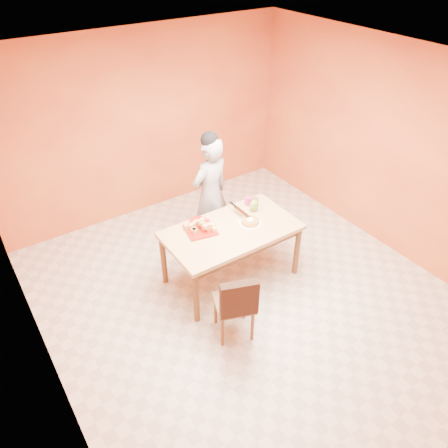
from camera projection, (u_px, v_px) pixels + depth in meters
floor at (246, 296)px, 5.35m from camera, size 5.00×5.00×0.00m
ceiling at (255, 72)px, 3.79m from camera, size 5.00×5.00×0.00m
wall_back at (146, 125)px, 6.27m from camera, size 4.50×0.00×4.50m
wall_left at (27, 286)px, 3.55m from camera, size 0.00×5.00×5.00m
wall_right at (390, 150)px, 5.60m from camera, size 0.00×5.00×5.00m
dining_table at (231, 235)px, 5.25m from camera, size 1.60×0.90×0.76m
dining_chair at (235, 302)px, 4.62m from camera, size 0.54×0.60×0.89m
pastry_pile at (200, 226)px, 5.13m from camera, size 0.30×0.30×0.10m
person at (210, 194)px, 5.77m from camera, size 0.64×0.48×1.60m
pastry_platter at (200, 230)px, 5.17m from camera, size 0.40×0.40×0.02m
red_dinner_plate at (198, 221)px, 5.32m from camera, size 0.29×0.29×0.01m
white_cake_plate at (250, 223)px, 5.28m from camera, size 0.35×0.35×0.01m
sponge_cake at (250, 221)px, 5.26m from camera, size 0.27×0.27×0.05m
cake_server at (242, 212)px, 5.37m from camera, size 0.06×0.29×0.01m
egg_ornament at (254, 206)px, 5.47m from camera, size 0.15×0.14×0.16m
magenta_glass at (248, 201)px, 5.60m from camera, size 0.08×0.08×0.11m
checker_tin at (254, 200)px, 5.70m from camera, size 0.13×0.13×0.03m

